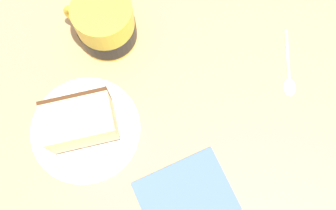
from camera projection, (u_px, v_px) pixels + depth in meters
ground_plane at (156, 97)px, 58.82cm from camera, size 129.34×129.34×3.01cm
small_plate at (86, 129)px, 54.74cm from camera, size 16.63×16.63×1.81cm
cake_slice at (80, 122)px, 51.62cm from camera, size 10.95×8.42×6.13cm
tea_mug at (105, 25)px, 56.78cm from camera, size 11.50×9.42×8.58cm
teaspoon at (289, 76)px, 57.93cm from camera, size 2.18×11.83×0.80cm
folded_napkin at (188, 201)px, 52.16cm from camera, size 16.73×15.80×0.60cm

